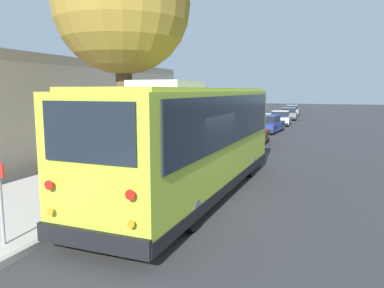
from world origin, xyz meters
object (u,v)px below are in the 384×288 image
at_px(parked_sedan_gray, 289,114).
at_px(sign_post_near, 1,203).
at_px(parked_sedan_blue, 268,124).
at_px(parked_sedan_maroon, 251,135).
at_px(shuttle_bus, 193,135).
at_px(parked_sedan_silver, 292,111).
at_px(parked_sedan_white, 280,118).
at_px(fire_hydrant, 194,145).
at_px(sign_post_far, 48,191).

height_order(parked_sedan_gray, sign_post_near, sign_post_near).
distance_m(parked_sedan_blue, parked_sedan_gray, 13.10).
xyz_separation_m(parked_sedan_maroon, parked_sedan_gray, (20.04, -0.10, 0.00)).
xyz_separation_m(shuttle_bus, sign_post_near, (-5.11, 2.08, -0.81)).
bearing_deg(parked_sedan_silver, parked_sedan_gray, 179.60).
distance_m(shuttle_bus, parked_sedan_white, 24.10).
distance_m(parked_sedan_maroon, sign_post_near, 16.08).
bearing_deg(sign_post_near, parked_sedan_white, -3.41).
bearing_deg(parked_sedan_silver, fire_hydrant, 174.51).
bearing_deg(fire_hydrant, parked_sedan_silver, -2.94).
distance_m(parked_sedan_maroon, parked_sedan_gray, 20.04).
bearing_deg(parked_sedan_maroon, sign_post_near, 171.40).
xyz_separation_m(parked_sedan_gray, sign_post_near, (-36.02, 1.77, 0.40)).
distance_m(parked_sedan_gray, sign_post_near, 36.07).
relative_size(shuttle_bus, parked_sedan_blue, 2.32).
height_order(parked_sedan_silver, fire_hydrant, parked_sedan_silver).
height_order(parked_sedan_silver, sign_post_near, sign_post_near).
bearing_deg(parked_sedan_maroon, sign_post_far, 170.88).
relative_size(shuttle_bus, sign_post_far, 7.00).
height_order(shuttle_bus, parked_sedan_blue, shuttle_bus).
distance_m(sign_post_far, fire_hydrant, 9.95).
relative_size(parked_sedan_maroon, parked_sedan_silver, 0.95).
bearing_deg(sign_post_near, parked_sedan_maroon, -5.99).
bearing_deg(parked_sedan_silver, parked_sedan_white, 178.35).
height_order(sign_post_near, sign_post_far, sign_post_near).
bearing_deg(shuttle_bus, parked_sedan_gray, 2.34).
xyz_separation_m(parked_sedan_blue, parked_sedan_silver, (19.69, 0.06, 0.01)).
height_order(parked_sedan_gray, parked_sedan_silver, parked_sedan_silver).
distance_m(parked_sedan_blue, parked_sedan_white, 6.26).
xyz_separation_m(parked_sedan_blue, parked_sedan_white, (6.25, -0.16, 0.01)).
relative_size(shuttle_bus, parked_sedan_gray, 2.38).
distance_m(parked_sedan_maroon, parked_sedan_silver, 26.62).
height_order(parked_sedan_white, parked_sedan_gray, parked_sedan_white).
bearing_deg(sign_post_near, shuttle_bus, -22.13).
height_order(parked_sedan_gray, fire_hydrant, parked_sedan_gray).
bearing_deg(parked_sedan_white, parked_sedan_blue, 176.17).
height_order(shuttle_bus, parked_sedan_white, shuttle_bus).
bearing_deg(fire_hydrant, sign_post_far, -179.52).
relative_size(parked_sedan_maroon, parked_sedan_white, 1.04).
bearing_deg(parked_sedan_white, parked_sedan_maroon, 177.33).
height_order(parked_sedan_maroon, fire_hydrant, parked_sedan_maroon).
bearing_deg(parked_sedan_gray, parked_sedan_silver, -1.17).
bearing_deg(sign_post_far, parked_sedan_white, -3.57).
height_order(parked_sedan_blue, sign_post_near, sign_post_near).
bearing_deg(parked_sedan_white, parked_sedan_gray, -2.70).
distance_m(parked_sedan_silver, sign_post_near, 42.63).
bearing_deg(parked_sedan_maroon, fire_hydrant, 157.11).
bearing_deg(parked_sedan_blue, sign_post_near, -179.19).
distance_m(parked_sedan_silver, sign_post_far, 41.36).
xyz_separation_m(shuttle_bus, parked_sedan_silver, (37.50, 0.55, -1.21)).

